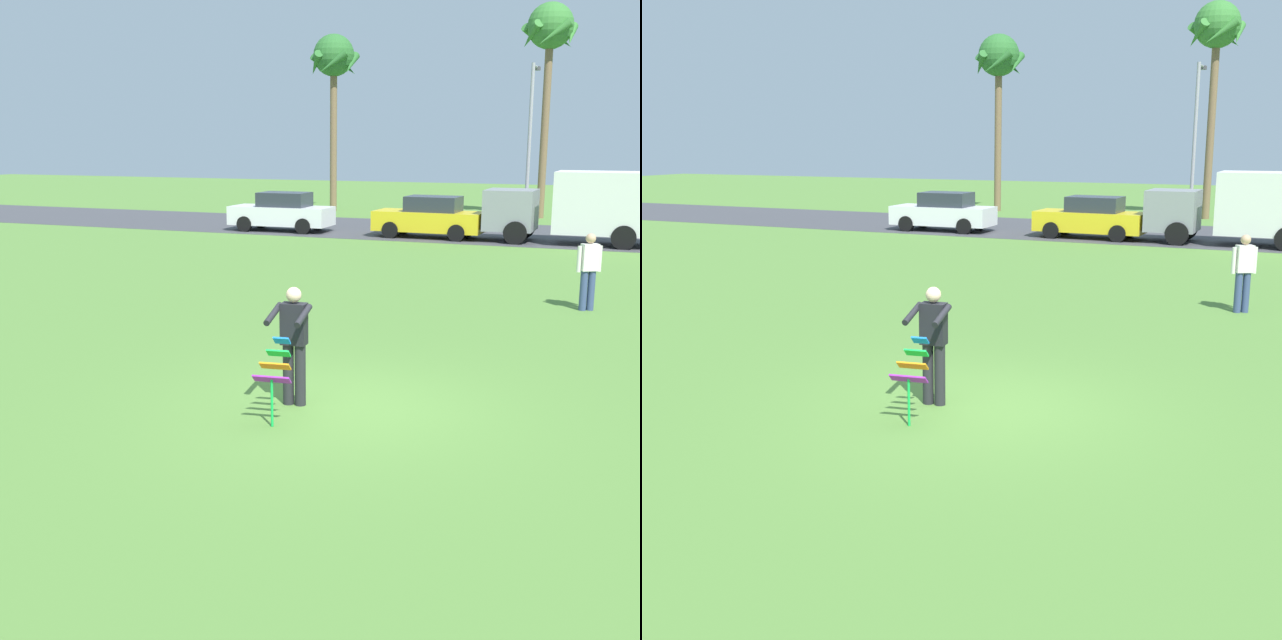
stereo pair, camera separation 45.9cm
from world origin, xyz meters
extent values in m
plane|color=#568438|center=(0.00, 0.00, 0.00)|extent=(120.00, 120.00, 0.00)
cube|color=#424247|center=(0.00, 22.94, 0.01)|extent=(120.00, 8.00, 0.01)
cylinder|color=#26262B|center=(-0.57, -0.13, 0.45)|extent=(0.16, 0.16, 0.90)
cylinder|color=#26262B|center=(-0.75, -0.15, 0.45)|extent=(0.16, 0.16, 0.90)
cube|color=black|center=(-0.66, -0.14, 1.20)|extent=(0.38, 0.25, 0.60)
sphere|color=beige|center=(-0.66, -0.14, 1.62)|extent=(0.22, 0.22, 0.22)
cylinder|color=black|center=(-0.42, -0.37, 1.38)|extent=(0.14, 0.59, 0.24)
cylinder|color=black|center=(-0.86, -0.40, 1.38)|extent=(0.14, 0.59, 0.24)
cube|color=blue|center=(-0.63, -0.63, 1.07)|extent=(0.24, 0.17, 0.12)
cube|color=green|center=(-0.61, -0.79, 0.93)|extent=(0.34, 0.18, 0.12)
cube|color=orange|center=(-0.58, -0.95, 0.80)|extent=(0.43, 0.20, 0.12)
cube|color=purple|center=(-0.56, -1.11, 0.66)|extent=(0.53, 0.21, 0.12)
cylinder|color=green|center=(-0.56, -1.11, 0.33)|extent=(0.04, 0.04, 0.66)
cube|color=white|center=(-10.25, 20.54, 0.64)|extent=(4.23, 1.77, 0.76)
cube|color=#282D38|center=(-10.10, 20.55, 1.30)|extent=(2.04, 1.43, 0.60)
cylinder|color=black|center=(-11.54, 19.71, 0.32)|extent=(0.64, 0.23, 0.64)
cylinder|color=black|center=(-11.57, 21.33, 0.32)|extent=(0.64, 0.23, 0.64)
cylinder|color=black|center=(-8.94, 19.76, 0.32)|extent=(0.64, 0.23, 0.64)
cylinder|color=black|center=(-8.97, 21.37, 0.32)|extent=(0.64, 0.23, 0.64)
cube|color=yellow|center=(-3.97, 20.54, 0.64)|extent=(4.26, 1.86, 0.76)
cube|color=#282D38|center=(-3.82, 20.54, 1.30)|extent=(2.07, 1.47, 0.60)
cylinder|color=black|center=(-5.30, 19.79, 0.32)|extent=(0.65, 0.24, 0.64)
cylinder|color=black|center=(-5.24, 21.40, 0.32)|extent=(0.65, 0.24, 0.64)
cylinder|color=black|center=(-2.70, 19.69, 0.32)|extent=(0.65, 0.24, 0.64)
cylinder|color=black|center=(-2.64, 21.30, 0.32)|extent=(0.65, 0.24, 0.64)
cube|color=gray|center=(-0.88, 20.57, 1.17)|extent=(1.82, 1.92, 1.50)
cube|color=silver|center=(2.82, 20.54, 1.52)|extent=(4.22, 2.04, 2.20)
cylinder|color=black|center=(-0.54, 19.65, 0.42)|extent=(0.84, 0.29, 0.84)
cylinder|color=black|center=(-0.52, 21.49, 0.42)|extent=(0.84, 0.29, 0.84)
cylinder|color=black|center=(3.17, 19.61, 0.42)|extent=(0.84, 0.29, 0.84)
cylinder|color=black|center=(3.19, 21.45, 0.42)|extent=(0.84, 0.29, 0.84)
cylinder|color=brown|center=(-11.70, 30.37, 3.86)|extent=(0.36, 0.36, 7.71)
sphere|color=#2D6B2D|center=(-11.70, 30.37, 7.91)|extent=(2.10, 2.10, 2.10)
cone|color=#2D6B2D|center=(-10.75, 30.37, 7.46)|extent=(0.44, 1.56, 1.28)
cone|color=#2D6B2D|center=(-11.40, 31.28, 7.46)|extent=(1.62, 0.90, 1.28)
cone|color=#2D6B2D|center=(-12.46, 30.93, 7.46)|extent=(1.27, 1.52, 1.28)
cone|color=#2D6B2D|center=(-12.46, 29.81, 7.46)|extent=(1.27, 1.52, 1.28)
cone|color=#2D6B2D|center=(-11.40, 29.47, 7.46)|extent=(1.62, 0.90, 1.28)
cylinder|color=brown|center=(-0.99, 30.32, 4.32)|extent=(0.36, 0.36, 8.63)
sphere|color=#387A33|center=(-0.99, 30.32, 8.83)|extent=(2.10, 2.10, 2.10)
cone|color=#387A33|center=(-0.04, 30.32, 8.38)|extent=(0.44, 1.56, 1.28)
cone|color=#387A33|center=(-0.70, 31.22, 8.38)|extent=(1.62, 0.90, 1.28)
cone|color=#387A33|center=(-1.76, 30.88, 8.38)|extent=(1.27, 1.52, 1.28)
cone|color=#387A33|center=(-1.76, 29.76, 8.38)|extent=(1.27, 1.52, 1.28)
cone|color=#387A33|center=(-0.70, 29.42, 8.38)|extent=(1.62, 0.90, 1.28)
cylinder|color=#9E9EA3|center=(-1.31, 27.65, 3.50)|extent=(0.16, 0.16, 7.00)
cylinder|color=#9E9EA3|center=(-1.31, 28.35, 6.90)|extent=(0.10, 1.40, 0.10)
cube|color=#4C4C51|center=(-1.31, 29.00, 6.86)|extent=(0.24, 0.44, 0.16)
cylinder|color=#384772|center=(2.68, 8.36, 0.45)|extent=(0.16, 0.16, 0.90)
cylinder|color=#384772|center=(2.84, 8.45, 0.45)|extent=(0.16, 0.16, 0.90)
cube|color=silver|center=(2.76, 8.41, 1.20)|extent=(0.42, 0.37, 0.60)
sphere|color=tan|center=(2.76, 8.41, 1.62)|extent=(0.22, 0.22, 0.22)
cylinder|color=silver|center=(2.55, 8.29, 1.17)|extent=(0.09, 0.09, 0.58)
cylinder|color=silver|center=(2.97, 8.53, 1.17)|extent=(0.09, 0.09, 0.58)
camera|label=1|loc=(3.91, -10.56, 3.78)|focal=46.09mm
camera|label=2|loc=(4.33, -10.38, 3.78)|focal=46.09mm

